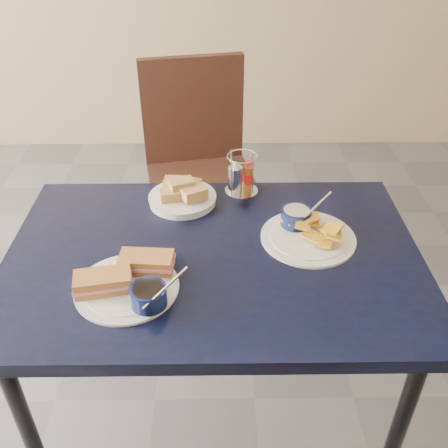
{
  "coord_description": "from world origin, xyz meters",
  "views": [
    {
      "loc": [
        0.25,
        -0.85,
        1.61
      ],
      "look_at": [
        0.26,
        0.29,
        0.82
      ],
      "focal_mm": 40.0,
      "sensor_mm": 36.0,
      "label": 1
    }
  ],
  "objects_px": {
    "chair_far": "(202,155)",
    "sandwich_plate": "(130,281)",
    "plantain_plate": "(305,229)",
    "dining_table": "(214,272)",
    "bread_basket": "(183,195)",
    "condiment_caddy": "(240,177)"
  },
  "relations": [
    {
      "from": "chair_far",
      "to": "sandwich_plate",
      "type": "bearing_deg",
      "value": -97.64
    },
    {
      "from": "chair_far",
      "to": "plantain_plate",
      "type": "distance_m",
      "value": 0.96
    },
    {
      "from": "dining_table",
      "to": "bread_basket",
      "type": "height_order",
      "value": "bread_basket"
    },
    {
      "from": "sandwich_plate",
      "to": "condiment_caddy",
      "type": "bearing_deg",
      "value": 58.03
    },
    {
      "from": "chair_far",
      "to": "condiment_caddy",
      "type": "relative_size",
      "value": 7.22
    },
    {
      "from": "chair_far",
      "to": "bread_basket",
      "type": "xyz_separation_m",
      "value": [
        -0.04,
        -0.69,
        0.21
      ]
    },
    {
      "from": "dining_table",
      "to": "sandwich_plate",
      "type": "distance_m",
      "value": 0.27
    },
    {
      "from": "chair_far",
      "to": "condiment_caddy",
      "type": "bearing_deg",
      "value": -76.72
    },
    {
      "from": "condiment_caddy",
      "to": "sandwich_plate",
      "type": "bearing_deg",
      "value": -121.97
    },
    {
      "from": "plantain_plate",
      "to": "chair_far",
      "type": "bearing_deg",
      "value": 110.55
    },
    {
      "from": "plantain_plate",
      "to": "bread_basket",
      "type": "distance_m",
      "value": 0.41
    },
    {
      "from": "chair_far",
      "to": "condiment_caddy",
      "type": "distance_m",
      "value": 0.69
    },
    {
      "from": "dining_table",
      "to": "bread_basket",
      "type": "xyz_separation_m",
      "value": [
        -0.1,
        0.27,
        0.1
      ]
    },
    {
      "from": "chair_far",
      "to": "bread_basket",
      "type": "relative_size",
      "value": 4.6
    },
    {
      "from": "dining_table",
      "to": "bread_basket",
      "type": "distance_m",
      "value": 0.3
    },
    {
      "from": "dining_table",
      "to": "bread_basket",
      "type": "bearing_deg",
      "value": 110.6
    },
    {
      "from": "chair_far",
      "to": "bread_basket",
      "type": "bearing_deg",
      "value": -93.19
    },
    {
      "from": "chair_far",
      "to": "sandwich_plate",
      "type": "xyz_separation_m",
      "value": [
        -0.15,
        -1.1,
        0.21
      ]
    },
    {
      "from": "plantain_plate",
      "to": "bread_basket",
      "type": "xyz_separation_m",
      "value": [
        -0.37,
        0.18,
        0.01
      ]
    },
    {
      "from": "plantain_plate",
      "to": "dining_table",
      "type": "bearing_deg",
      "value": -162.79
    },
    {
      "from": "sandwich_plate",
      "to": "bread_basket",
      "type": "relative_size",
      "value": 1.4
    },
    {
      "from": "bread_basket",
      "to": "condiment_caddy",
      "type": "height_order",
      "value": "condiment_caddy"
    }
  ]
}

